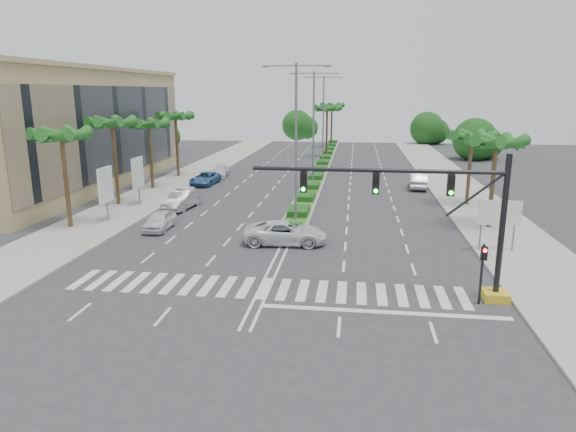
% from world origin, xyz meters
% --- Properties ---
extents(ground, '(160.00, 160.00, 0.00)m').
position_xyz_m(ground, '(0.00, 0.00, 0.00)').
color(ground, '#333335').
rests_on(ground, ground).
extents(footpath_right, '(6.00, 120.00, 0.15)m').
position_xyz_m(footpath_right, '(15.20, 20.00, 0.07)').
color(footpath_right, gray).
rests_on(footpath_right, ground).
extents(footpath_left, '(6.00, 120.00, 0.15)m').
position_xyz_m(footpath_left, '(-15.20, 20.00, 0.07)').
color(footpath_left, gray).
rests_on(footpath_left, ground).
extents(median, '(2.20, 75.00, 0.20)m').
position_xyz_m(median, '(0.00, 45.00, 0.10)').
color(median, gray).
rests_on(median, ground).
extents(median_grass, '(1.80, 75.00, 0.04)m').
position_xyz_m(median_grass, '(0.00, 45.00, 0.22)').
color(median_grass, '#315D20').
rests_on(median_grass, median).
extents(building, '(12.00, 36.00, 12.00)m').
position_xyz_m(building, '(-26.00, 26.00, 6.00)').
color(building, tan).
rests_on(building, ground).
extents(signal_gantry, '(12.60, 1.20, 7.20)m').
position_xyz_m(signal_gantry, '(9.27, -0.00, 3.46)').
color(signal_gantry, gold).
rests_on(signal_gantry, ground).
extents(pedestrian_signal, '(0.28, 0.36, 3.00)m').
position_xyz_m(pedestrian_signal, '(10.60, -0.68, 2.04)').
color(pedestrian_signal, black).
rests_on(pedestrian_signal, ground).
extents(direction_sign, '(2.70, 0.11, 3.40)m').
position_xyz_m(direction_sign, '(13.50, 7.99, 2.45)').
color(direction_sign, slate).
rests_on(direction_sign, ground).
extents(billboard_near, '(0.18, 2.10, 4.35)m').
position_xyz_m(billboard_near, '(-14.50, 12.00, 2.96)').
color(billboard_near, slate).
rests_on(billboard_near, ground).
extents(billboard_far, '(0.18, 2.10, 4.35)m').
position_xyz_m(billboard_far, '(-14.50, 18.00, 2.96)').
color(billboard_far, slate).
rests_on(billboard_far, ground).
extents(palm_left_near, '(4.57, 4.68, 7.55)m').
position_xyz_m(palm_left_near, '(-16.50, 10.00, 6.69)').
color(palm_left_near, brown).
rests_on(palm_left_near, ground).
extents(palm_left_mid, '(4.57, 4.68, 7.95)m').
position_xyz_m(palm_left_mid, '(-16.50, 18.00, 7.08)').
color(palm_left_mid, brown).
rests_on(palm_left_mid, ground).
extents(palm_left_far, '(4.57, 4.68, 7.35)m').
position_xyz_m(palm_left_far, '(-16.50, 26.00, 6.50)').
color(palm_left_far, brown).
rests_on(palm_left_far, ground).
extents(palm_left_end, '(4.57, 4.68, 7.75)m').
position_xyz_m(palm_left_end, '(-16.50, 34.00, 6.88)').
color(palm_left_end, brown).
rests_on(palm_left_end, ground).
extents(palm_right_near, '(4.57, 4.68, 7.05)m').
position_xyz_m(palm_right_near, '(14.50, 14.00, 6.20)').
color(palm_right_near, brown).
rests_on(palm_right_near, ground).
extents(palm_right_far, '(4.57, 4.68, 6.75)m').
position_xyz_m(palm_right_far, '(14.50, 22.00, 5.91)').
color(palm_right_far, brown).
rests_on(palm_right_far, ground).
extents(palm_median_a, '(4.57, 4.68, 8.05)m').
position_xyz_m(palm_median_a, '(0.00, 55.00, 7.17)').
color(palm_median_a, brown).
rests_on(palm_median_a, ground).
extents(palm_median_b, '(4.57, 4.68, 8.05)m').
position_xyz_m(palm_median_b, '(0.00, 70.00, 7.17)').
color(palm_median_b, brown).
rests_on(palm_median_b, ground).
extents(streetlight_near, '(5.10, 0.25, 12.00)m').
position_xyz_m(streetlight_near, '(0.00, 14.00, 6.81)').
color(streetlight_near, slate).
rests_on(streetlight_near, ground).
extents(streetlight_mid, '(5.10, 0.25, 12.00)m').
position_xyz_m(streetlight_mid, '(0.00, 30.00, 6.81)').
color(streetlight_mid, slate).
rests_on(streetlight_mid, ground).
extents(streetlight_far, '(5.10, 0.25, 12.00)m').
position_xyz_m(streetlight_far, '(0.00, 46.00, 6.81)').
color(streetlight_far, slate).
rests_on(streetlight_far, ground).
extents(car_parked_a, '(1.80, 4.12, 1.38)m').
position_xyz_m(car_parked_a, '(-9.74, 10.55, 0.69)').
color(car_parked_a, silver).
rests_on(car_parked_a, ground).
extents(car_parked_b, '(2.29, 5.02, 1.60)m').
position_xyz_m(car_parked_b, '(-10.37, 17.45, 0.80)').
color(car_parked_b, '#A7A7AC').
rests_on(car_parked_b, ground).
extents(car_parked_c, '(2.58, 5.10, 1.38)m').
position_xyz_m(car_parked_c, '(-11.80, 29.27, 0.69)').
color(car_parked_c, '#33629C').
rests_on(car_parked_c, ground).
extents(car_parked_d, '(2.27, 4.73, 1.33)m').
position_xyz_m(car_parked_d, '(-11.57, 34.70, 0.67)').
color(car_parked_d, silver).
rests_on(car_parked_d, ground).
extents(car_crossing, '(5.70, 2.89, 1.54)m').
position_xyz_m(car_crossing, '(-0.00, 8.13, 0.77)').
color(car_crossing, silver).
rests_on(car_crossing, ground).
extents(car_right, '(2.23, 5.13, 1.64)m').
position_xyz_m(car_right, '(11.18, 30.01, 0.82)').
color(car_right, '#B5B5BA').
rests_on(car_right, ground).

